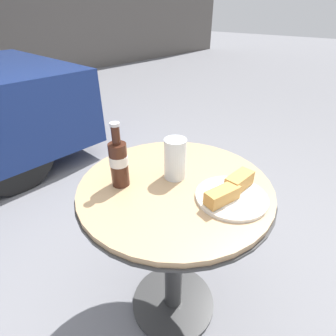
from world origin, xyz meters
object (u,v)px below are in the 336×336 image
at_px(drinking_glass, 175,160).
at_px(lunch_plate_near, 231,193).
at_px(cola_bottle_left, 119,162).
at_px(bistro_table, 174,223).

distance_m(drinking_glass, lunch_plate_near, 0.23).
xyz_separation_m(drinking_glass, lunch_plate_near, (0.03, -0.22, -0.05)).
distance_m(cola_bottle_left, lunch_plate_near, 0.39).
relative_size(drinking_glass, lunch_plate_near, 0.64).
xyz_separation_m(bistro_table, cola_bottle_left, (-0.13, 0.14, 0.28)).
xyz_separation_m(bistro_table, lunch_plate_near, (0.06, -0.19, 0.21)).
height_order(bistro_table, drinking_glass, drinking_glass).
bearing_deg(bistro_table, lunch_plate_near, -72.24).
bearing_deg(cola_bottle_left, lunch_plate_near, -59.68).
relative_size(bistro_table, lunch_plate_near, 3.10).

